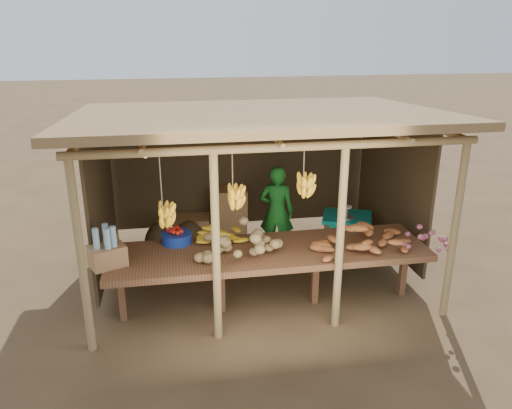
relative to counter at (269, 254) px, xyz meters
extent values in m
plane|color=brown|center=(0.00, 0.95, -0.74)|extent=(60.00, 60.00, 0.00)
cylinder|color=#9F8152|center=(-2.10, -0.55, 0.36)|extent=(0.09, 0.09, 2.20)
cylinder|color=#9F8152|center=(2.10, -0.55, 0.36)|extent=(0.09, 0.09, 2.20)
cylinder|color=#9F8152|center=(-2.10, 2.45, 0.36)|extent=(0.09, 0.09, 2.20)
cylinder|color=#9F8152|center=(2.10, 2.45, 0.36)|extent=(0.09, 0.09, 2.20)
cylinder|color=#9F8152|center=(-0.70, -0.55, 0.36)|extent=(0.09, 0.09, 2.20)
cylinder|color=#9F8152|center=(0.70, -0.55, 0.36)|extent=(0.09, 0.09, 2.20)
cylinder|color=#9F8152|center=(0.00, -0.55, 1.46)|extent=(4.40, 0.09, 0.09)
cylinder|color=#9F8152|center=(0.00, 2.45, 1.46)|extent=(4.40, 0.09, 0.09)
cube|color=olive|center=(0.00, 0.95, 1.55)|extent=(4.70, 3.50, 0.28)
cube|color=#43341F|center=(0.00, 2.43, 0.47)|extent=(4.20, 0.04, 1.98)
cube|color=#43341F|center=(-2.08, 1.15, 0.47)|extent=(0.04, 2.40, 1.98)
cube|color=#43341F|center=(2.08, 1.15, 0.47)|extent=(0.04, 2.40, 1.98)
cube|color=brown|center=(0.00, 0.00, 0.02)|extent=(3.90, 1.05, 0.08)
cube|color=brown|center=(-1.80, 0.00, -0.38)|extent=(0.08, 0.08, 0.72)
cube|color=brown|center=(-0.60, 0.00, -0.38)|extent=(0.08, 0.08, 0.72)
cube|color=brown|center=(0.60, 0.00, -0.38)|extent=(0.08, 0.08, 0.72)
cube|color=brown|center=(1.80, 0.00, -0.38)|extent=(0.08, 0.08, 0.72)
cylinder|color=navy|center=(-1.11, 0.40, 0.13)|extent=(0.38, 0.38, 0.13)
cube|color=#9B7045|center=(-1.90, -0.11, 0.18)|extent=(0.47, 0.43, 0.24)
imported|color=#176A1F|center=(0.41, 1.47, -0.02)|extent=(0.61, 0.50, 1.45)
cube|color=brown|center=(1.47, 1.29, -0.44)|extent=(0.81, 0.76, 0.60)
cube|color=#0C8984|center=(1.47, 1.29, -0.11)|extent=(0.90, 0.85, 0.06)
cube|color=#9B7045|center=(-0.23, 2.15, -0.49)|extent=(0.62, 0.52, 0.45)
cube|color=#9B7045|center=(-0.23, 2.15, -0.05)|extent=(0.62, 0.52, 0.45)
cube|color=#9B7045|center=(-0.84, 2.15, -0.49)|extent=(0.62, 0.52, 0.45)
ellipsoid|color=#43341F|center=(-1.36, 1.74, -0.46)|extent=(0.48, 0.48, 0.65)
ellipsoid|color=#43341F|center=(-0.92, 1.74, -0.46)|extent=(0.48, 0.48, 0.65)
camera|label=1|loc=(-1.12, -5.46, 2.63)|focal=35.00mm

